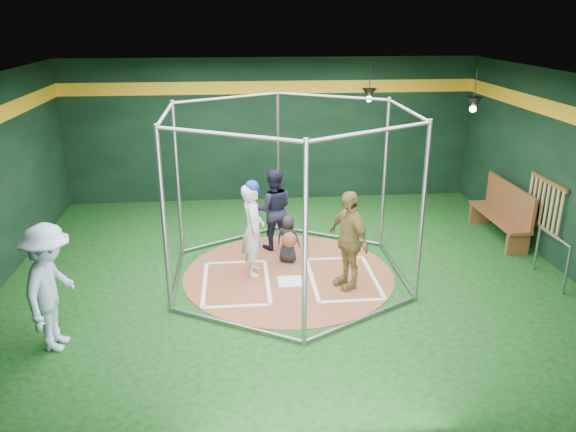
{
  "coord_description": "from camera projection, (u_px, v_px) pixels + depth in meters",
  "views": [
    {
      "loc": [
        -0.88,
        -9.17,
        4.47
      ],
      "look_at": [
        0.0,
        0.1,
        1.1
      ],
      "focal_mm": 35.0,
      "sensor_mm": 36.0,
      "label": 1
    }
  ],
  "objects": [
    {
      "name": "batter_figure",
      "position": [
        253.0,
        228.0,
        9.93
      ],
      "size": [
        0.42,
        0.62,
        1.76
      ],
      "color": "silver",
      "rests_on": "clay_disc"
    },
    {
      "name": "bat_rack",
      "position": [
        545.0,
        205.0,
        10.64
      ],
      "size": [
        0.07,
        1.25,
        0.98
      ],
      "color": "brown",
      "rests_on": "room_shell"
    },
    {
      "name": "catcher_figure",
      "position": [
        288.0,
        239.0,
        10.52
      ],
      "size": [
        0.53,
        0.61,
        0.92
      ],
      "color": "black",
      "rests_on": "clay_disc"
    },
    {
      "name": "home_plate",
      "position": [
        290.0,
        281.0,
        9.89
      ],
      "size": [
        0.43,
        0.43,
        0.01
      ],
      "primitive_type": "cube",
      "color": "white",
      "rests_on": "clay_disc"
    },
    {
      "name": "steel_railing",
      "position": [
        553.0,
        251.0,
        9.75
      ],
      "size": [
        0.05,
        1.02,
        0.88
      ],
      "color": "gray",
      "rests_on": "ground"
    },
    {
      "name": "dugout_bench",
      "position": [
        504.0,
        211.0,
        11.68
      ],
      "size": [
        0.47,
        2.01,
        1.17
      ],
      "color": "brown",
      "rests_on": "ground"
    },
    {
      "name": "visitor_leopard",
      "position": [
        348.0,
        240.0,
        9.47
      ],
      "size": [
        0.8,
        1.09,
        1.72
      ],
      "primitive_type": "imported",
      "rotation": [
        0.0,
        0.0,
        -1.14
      ],
      "color": "#A58B47",
      "rests_on": "clay_disc"
    },
    {
      "name": "bystander_blue",
      "position": [
        51.0,
        288.0,
        7.7
      ],
      "size": [
        0.81,
        1.26,
        1.85
      ],
      "primitive_type": "imported",
      "rotation": [
        0.0,
        0.0,
        1.47
      ],
      "color": "#ACC7E4",
      "rests_on": "ground"
    },
    {
      "name": "clay_disc",
      "position": [
        289.0,
        274.0,
        10.18
      ],
      "size": [
        3.8,
        3.8,
        0.01
      ],
      "primitive_type": "cylinder",
      "color": "brown",
      "rests_on": "ground"
    },
    {
      "name": "batter_box_left",
      "position": [
        236.0,
        282.0,
        9.85
      ],
      "size": [
        1.17,
        1.77,
        0.01
      ],
      "color": "white",
      "rests_on": "clay_disc"
    },
    {
      "name": "pendant_lamp_near",
      "position": [
        369.0,
        94.0,
        12.81
      ],
      "size": [
        0.34,
        0.34,
        0.9
      ],
      "color": "black",
      "rests_on": "room_shell"
    },
    {
      "name": "pendant_lamp_far",
      "position": [
        474.0,
        103.0,
        11.48
      ],
      "size": [
        0.34,
        0.34,
        0.9
      ],
      "color": "black",
      "rests_on": "room_shell"
    },
    {
      "name": "room_shell",
      "position": [
        289.0,
        182.0,
        9.59
      ],
      "size": [
        10.1,
        9.1,
        3.53
      ],
      "color": "#0B340D",
      "rests_on": "ground"
    },
    {
      "name": "batting_cage",
      "position": [
        289.0,
        196.0,
        9.67
      ],
      "size": [
        4.05,
        4.67,
        3.0
      ],
      "color": "gray",
      "rests_on": "ground"
    },
    {
      "name": "batter_box_right",
      "position": [
        343.0,
        278.0,
        10.02
      ],
      "size": [
        1.17,
        1.77,
        0.01
      ],
      "color": "white",
      "rests_on": "clay_disc"
    },
    {
      "name": "umpire",
      "position": [
        273.0,
        209.0,
        11.06
      ],
      "size": [
        0.79,
        0.62,
        1.63
      ],
      "primitive_type": "imported",
      "rotation": [
        0.0,
        0.0,
        3.14
      ],
      "color": "black",
      "rests_on": "clay_disc"
    }
  ]
}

